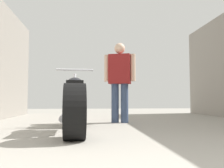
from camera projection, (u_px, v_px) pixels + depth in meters
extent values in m
plane|color=#9E998E|center=(132.00, 126.00, 4.44)|extent=(17.52, 17.52, 0.00)
cylinder|color=black|center=(74.00, 107.00, 4.36)|extent=(0.29, 0.68, 0.67)
cylinder|color=silver|center=(74.00, 107.00, 4.36)|extent=(0.28, 0.27, 0.25)
cylinder|color=black|center=(75.00, 111.00, 2.86)|extent=(0.29, 0.68, 0.67)
cylinder|color=silver|center=(75.00, 111.00, 2.86)|extent=(0.28, 0.27, 0.25)
cube|color=silver|center=(75.00, 96.00, 3.62)|extent=(0.29, 0.68, 0.29)
ellipsoid|color=black|center=(75.00, 85.00, 3.86)|extent=(0.30, 0.56, 0.23)
cube|color=black|center=(75.00, 85.00, 3.45)|extent=(0.26, 0.51, 0.10)
ellipsoid|color=black|center=(75.00, 94.00, 2.93)|extent=(0.30, 0.48, 0.25)
cylinder|color=silver|center=(75.00, 90.00, 4.34)|extent=(0.07, 0.27, 0.61)
cylinder|color=silver|center=(75.00, 70.00, 4.32)|extent=(0.65, 0.08, 0.04)
cylinder|color=silver|center=(63.00, 117.00, 3.27)|extent=(0.13, 0.58, 0.09)
cylinder|color=#384766|center=(125.00, 103.00, 5.04)|extent=(0.19, 0.19, 0.81)
cylinder|color=#384766|center=(115.00, 103.00, 5.08)|extent=(0.19, 0.19, 0.81)
cube|color=maroon|center=(120.00, 69.00, 5.10)|extent=(0.50, 0.36, 0.62)
cylinder|color=beige|center=(133.00, 68.00, 5.05)|extent=(0.14, 0.14, 0.57)
cylinder|color=beige|center=(107.00, 68.00, 5.16)|extent=(0.14, 0.14, 0.57)
sphere|color=beige|center=(120.00, 48.00, 5.13)|extent=(0.22, 0.22, 0.22)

